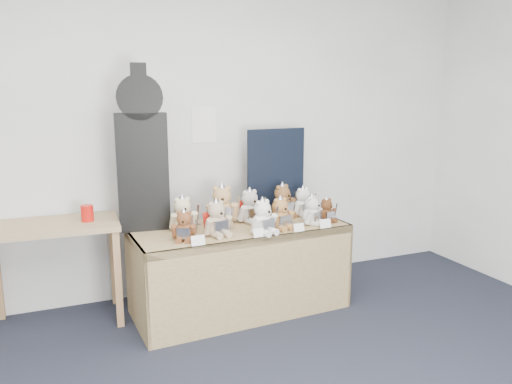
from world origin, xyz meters
name	(u,v)px	position (x,y,z in m)	size (l,w,h in m)	color
room_shell	(204,125)	(0.46, 2.49, 1.44)	(6.00, 6.00, 6.00)	silver
display_table	(243,247)	(0.57, 1.85, 0.54)	(1.68, 0.77, 0.69)	olive
side_table	(54,240)	(-0.78, 2.22, 0.65)	(0.95, 0.56, 0.78)	#94764F
guitar_case	(142,151)	(-0.13, 2.11, 1.29)	(0.38, 0.15, 1.23)	black
navy_board	(276,171)	(1.02, 2.25, 1.05)	(0.54, 0.02, 0.72)	black
red_cup	(87,213)	(-0.54, 2.19, 0.84)	(0.09, 0.09, 0.12)	red
teddy_front_far_left	(184,227)	(0.07, 1.73, 0.79)	(0.20, 0.19, 0.24)	brown
teddy_front_left	(217,220)	(0.32, 1.76, 0.81)	(0.25, 0.22, 0.30)	tan
teddy_front_centre	(263,218)	(0.65, 1.67, 0.81)	(0.24, 0.23, 0.29)	white
teddy_front_right	(281,215)	(0.83, 1.74, 0.80)	(0.23, 0.20, 0.28)	#A7733F
teddy_front_far_right	(312,211)	(1.11, 1.76, 0.79)	(0.22, 0.21, 0.26)	silver
teddy_front_end	(327,211)	(1.26, 1.78, 0.78)	(0.18, 0.16, 0.22)	#56331D
teddy_back_left	(183,215)	(0.13, 1.98, 0.81)	(0.24, 0.20, 0.29)	beige
teddy_back_centre_left	(222,206)	(0.47, 2.06, 0.83)	(0.28, 0.26, 0.35)	tan
teddy_back_centre_right	(250,208)	(0.69, 2.01, 0.81)	(0.25, 0.22, 0.30)	beige
teddy_back_right	(283,202)	(1.00, 2.07, 0.81)	(0.26, 0.24, 0.31)	brown
teddy_back_end	(303,203)	(1.17, 2.02, 0.80)	(0.23, 0.21, 0.28)	white
teddy_back_far_left	(181,218)	(0.12, 2.03, 0.77)	(0.17, 0.14, 0.21)	olive
entry_card_a	(198,241)	(0.13, 1.57, 0.73)	(0.10, 0.00, 0.07)	white
entry_card_b	(259,233)	(0.59, 1.59, 0.72)	(0.09, 0.00, 0.06)	white
entry_card_c	(299,228)	(0.92, 1.61, 0.72)	(0.09, 0.00, 0.06)	white
entry_card_d	(325,224)	(1.15, 1.62, 0.73)	(0.10, 0.00, 0.07)	white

